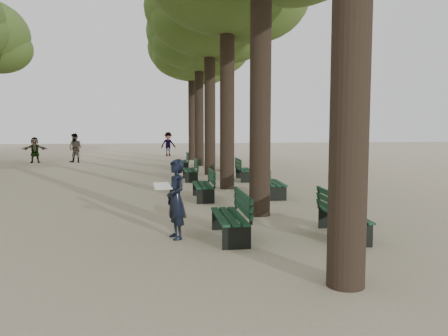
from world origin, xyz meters
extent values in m
plane|color=tan|center=(0.00, 0.00, 0.00)|extent=(120.00, 120.00, 0.00)
cylinder|color=#33261C|center=(1.50, -2.00, 3.75)|extent=(0.52, 0.52, 7.50)
cylinder|color=#33261C|center=(1.50, 3.00, 3.75)|extent=(0.52, 0.52, 7.50)
cylinder|color=#33261C|center=(1.50, 8.00, 3.75)|extent=(0.52, 0.52, 7.50)
cylinder|color=#33261C|center=(1.50, 13.00, 3.75)|extent=(0.52, 0.52, 7.50)
ellipsoid|color=#324E1A|center=(1.50, 13.00, 7.70)|extent=(6.00, 6.00, 4.50)
cylinder|color=#33261C|center=(1.50, 18.00, 3.75)|extent=(0.52, 0.52, 7.50)
ellipsoid|color=#324E1A|center=(1.50, 18.00, 7.70)|extent=(6.00, 6.00, 4.50)
cylinder|color=#33261C|center=(1.50, 23.00, 3.75)|extent=(0.52, 0.52, 7.50)
ellipsoid|color=#324E1A|center=(1.50, 23.00, 7.70)|extent=(6.00, 6.00, 4.50)
cube|color=black|center=(0.35, 0.81, 0.23)|extent=(0.54, 1.81, 0.45)
cube|color=black|center=(0.35, 0.81, 0.45)|extent=(0.56, 1.81, 0.04)
cube|color=black|center=(0.63, 0.80, 0.72)|extent=(0.06, 1.80, 0.40)
cube|color=black|center=(0.35, 5.67, 0.23)|extent=(0.54, 1.81, 0.45)
cube|color=black|center=(0.35, 5.67, 0.45)|extent=(0.56, 1.81, 0.04)
cube|color=black|center=(0.63, 5.67, 0.72)|extent=(0.06, 1.80, 0.40)
cube|color=black|center=(0.35, 10.69, 0.23)|extent=(0.53, 1.80, 0.45)
cube|color=black|center=(0.35, 10.69, 0.45)|extent=(0.55, 1.80, 0.04)
cube|color=black|center=(0.63, 10.69, 0.72)|extent=(0.05, 1.80, 0.40)
cube|color=black|center=(0.35, 15.58, 0.23)|extent=(0.54, 1.81, 0.45)
cube|color=black|center=(0.35, 15.58, 0.45)|extent=(0.56, 1.81, 0.04)
cube|color=black|center=(0.63, 15.57, 0.72)|extent=(0.06, 1.80, 0.40)
cube|color=black|center=(2.65, 0.59, 0.23)|extent=(0.64, 1.83, 0.45)
cube|color=black|center=(2.65, 0.59, 0.45)|extent=(0.66, 1.83, 0.04)
cube|color=black|center=(2.37, 0.61, 0.72)|extent=(0.16, 1.80, 0.40)
cube|color=black|center=(2.65, 5.87, 0.23)|extent=(0.65, 1.83, 0.45)
cube|color=black|center=(2.65, 5.87, 0.45)|extent=(0.67, 1.83, 0.04)
cube|color=black|center=(2.37, 5.89, 0.72)|extent=(0.17, 1.80, 0.40)
cube|color=black|center=(2.65, 10.40, 0.23)|extent=(0.62, 1.83, 0.45)
cube|color=black|center=(2.65, 10.40, 0.45)|extent=(0.64, 1.83, 0.04)
cube|color=black|center=(2.37, 10.42, 0.72)|extent=(0.14, 1.80, 0.40)
cube|color=black|center=(2.65, 15.03, 0.23)|extent=(0.76, 1.85, 0.45)
cube|color=black|center=(2.65, 15.03, 0.45)|extent=(0.78, 1.86, 0.04)
cube|color=black|center=(2.37, 15.07, 0.72)|extent=(0.29, 1.79, 0.40)
imported|color=black|center=(-0.67, 0.98, 0.78)|extent=(0.50, 0.69, 1.56)
cube|color=white|center=(-0.92, 0.98, 1.05)|extent=(0.37, 0.29, 0.12)
imported|color=#262628|center=(3.60, 20.65, 0.84)|extent=(0.52, 1.03, 1.68)
imported|color=#262628|center=(-8.71, 22.01, 0.82)|extent=(1.56, 0.60, 1.65)
imported|color=#262628|center=(-0.03, 27.83, 0.96)|extent=(1.29, 0.74, 1.91)
imported|color=#262628|center=(-6.14, 21.66, 0.94)|extent=(0.99, 0.72, 1.88)
camera|label=1|loc=(-1.05, -7.49, 2.15)|focal=35.00mm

